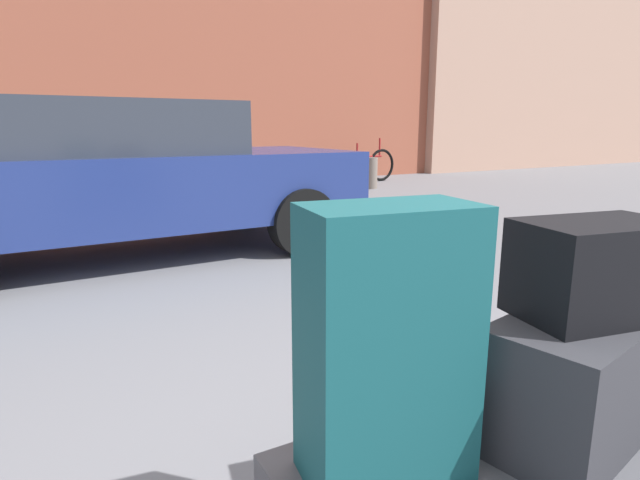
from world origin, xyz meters
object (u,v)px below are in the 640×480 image
suitcase_teal_center (387,346)px  bicycle_leaning (364,165)px  parked_car (118,175)px  bollard_kerb_mid (315,176)px  duffel_bag_charcoal_rear_right (583,374)px  luggage_cart (533,472)px  duffel_bag_black_topmost_pile (596,269)px  bollard_kerb_far (372,173)px  bollard_kerb_near (255,179)px

suitcase_teal_center → bicycle_leaning: (5.67, 8.50, -0.31)m
parked_car → bollard_kerb_mid: bearing=40.3°
suitcase_teal_center → parked_car: bearing=98.8°
duffel_bag_charcoal_rear_right → parked_car: parked_car is taller
luggage_cart → bicycle_leaning: 10.11m
bicycle_leaning → parked_car: bearing=-142.6°
duffel_bag_charcoal_rear_right → parked_car: (-0.62, 4.27, 0.24)m
duffel_bag_black_topmost_pile → bollard_kerb_far: 8.84m
duffel_bag_black_topmost_pile → bollard_kerb_near: duffel_bag_black_topmost_pile is taller
parked_car → bicycle_leaning: 7.19m
suitcase_teal_center → bollard_kerb_near: 7.91m
bicycle_leaning → bollard_kerb_mid: 2.10m
suitcase_teal_center → parked_car: size_ratio=0.16×
luggage_cart → parked_car: (-0.44, 4.27, 0.49)m
bollard_kerb_near → bollard_kerb_far: bearing=0.0°
luggage_cart → parked_car: 4.32m
duffel_bag_black_topmost_pile → parked_car: parked_car is taller
parked_car → bicycle_leaning: size_ratio=2.47×
duffel_bag_charcoal_rear_right → bollard_kerb_far: duffel_bag_charcoal_rear_right is taller
luggage_cart → bicycle_leaning: bearing=58.6°
bollard_kerb_mid → duffel_bag_black_topmost_pile: bearing=-113.4°
duffel_bag_charcoal_rear_right → bicycle_leaning: bicycle_leaning is taller
bicycle_leaning → bollard_kerb_far: bicycle_leaning is taller
bollard_kerb_far → parked_car: bearing=-147.4°
suitcase_teal_center → duffel_bag_black_topmost_pile: 0.62m
luggage_cart → bicycle_leaning: size_ratio=0.77×
duffel_bag_charcoal_rear_right → bollard_kerb_mid: size_ratio=1.06×
suitcase_teal_center → bollard_kerb_mid: size_ratio=1.12×
bollard_kerb_far → bollard_kerb_mid: bearing=180.0°
duffel_bag_charcoal_rear_right → bollard_kerb_near: size_ratio=1.06×
bollard_kerb_near → bollard_kerb_far: 2.47m
duffel_bag_charcoal_rear_right → bollard_kerb_mid: duffel_bag_charcoal_rear_right is taller
suitcase_teal_center → duffel_bag_black_topmost_pile: (0.59, -0.13, 0.14)m
bollard_kerb_mid → bollard_kerb_near: bearing=180.0°
bollard_kerb_mid → duffel_bag_charcoal_rear_right: bearing=-113.4°
duffel_bag_charcoal_rear_right → bollard_kerb_far: size_ratio=1.06×
suitcase_teal_center → duffel_bag_black_topmost_pile: bearing=-3.8°
duffel_bag_charcoal_rear_right → bollard_kerb_near: 7.85m
duffel_bag_charcoal_rear_right → bollard_kerb_mid: 8.25m
bicycle_leaning → bollard_kerb_far: bearing=-116.7°
suitcase_teal_center → parked_car: 4.14m
suitcase_teal_center → bollard_kerb_far: (5.14, 7.44, -0.38)m
duffel_bag_charcoal_rear_right → bollard_kerb_mid: (3.28, 7.57, -0.21)m
parked_car → bollard_kerb_mid: (3.90, 3.30, -0.45)m
luggage_cart → parked_car: parked_car is taller
luggage_cart → suitcase_teal_center: (-0.41, 0.13, 0.41)m
bicycle_leaning → bollard_kerb_near: size_ratio=2.86×
luggage_cart → bollard_kerb_near: size_ratio=2.21×
duffel_bag_charcoal_rear_right → bollard_kerb_near: bearing=63.1°
suitcase_teal_center → bollard_kerb_mid: suitcase_teal_center is taller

